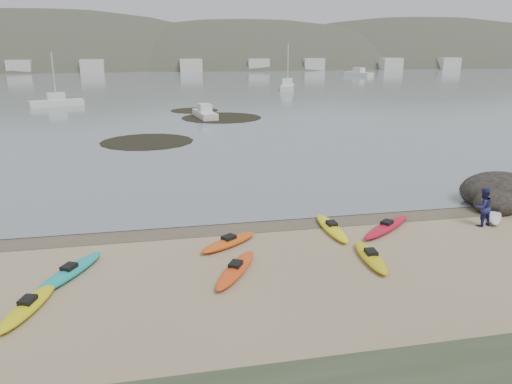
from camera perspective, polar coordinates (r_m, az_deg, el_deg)
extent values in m
plane|color=tan|center=(23.60, 0.00, -3.50)|extent=(600.00, 600.00, 0.00)
plane|color=brown|center=(23.33, 0.15, -3.73)|extent=(60.00, 60.00, 0.00)
plane|color=slate|center=(321.87, -11.21, 14.62)|extent=(1200.00, 1200.00, 0.00)
ellipsoid|color=#B61229|center=(23.32, 14.70, -3.87)|extent=(3.57, 3.01, 0.34)
ellipsoid|color=#E24613|center=(18.44, -2.34, -8.84)|extent=(2.35, 3.40, 0.34)
ellipsoid|color=teal|center=(19.42, -20.53, -8.58)|extent=(2.41, 3.65, 0.34)
ellipsoid|color=white|center=(27.02, 25.50, -2.17)|extent=(2.62, 3.40, 0.34)
ellipsoid|color=#DD5213|center=(20.87, -3.13, -5.75)|extent=(2.87, 2.34, 0.34)
ellipsoid|color=yellow|center=(17.56, -24.57, -11.78)|extent=(1.65, 3.32, 0.34)
ellipsoid|color=yellow|center=(22.68, 8.62, -4.07)|extent=(0.70, 3.64, 0.34)
ellipsoid|color=gold|center=(19.94, 12.97, -7.25)|extent=(0.94, 3.23, 0.34)
imported|color=navy|center=(25.16, 24.51, -1.59)|extent=(0.96, 0.80, 1.80)
ellipsoid|color=black|center=(29.36, 25.78, -0.55)|extent=(4.02, 3.13, 2.01)
ellipsoid|color=black|center=(27.81, 25.69, -1.63)|extent=(2.23, 2.01, 1.34)
cylinder|color=black|center=(44.47, -12.34, 5.63)|extent=(7.99, 7.99, 0.04)
cylinder|color=black|center=(58.45, -3.96, 8.46)|extent=(9.26, 9.26, 0.04)
cylinder|color=black|center=(65.38, -7.05, 9.21)|extent=(6.11, 6.11, 0.04)
cube|color=silver|center=(74.95, -21.82, 9.44)|extent=(7.27, 4.19, 0.98)
cube|color=silver|center=(58.57, -5.86, 8.82)|extent=(2.45, 6.28, 0.86)
cube|color=silver|center=(95.66, 3.61, 11.86)|extent=(4.63, 8.63, 1.16)
cube|color=silver|center=(144.12, 11.65, 13.08)|extent=(5.79, 9.09, 1.24)
ellipsoid|color=#384235|center=(222.03, -22.33, 8.41)|extent=(220.00, 120.00, 80.00)
ellipsoid|color=#384235|center=(216.65, -1.10, 10.17)|extent=(200.00, 110.00, 68.00)
ellipsoid|color=#384235|center=(255.53, 17.85, 9.94)|extent=(230.00, 130.00, 76.00)
cube|color=beige|center=(171.02, -24.98, 12.86)|extent=(7.00, 5.00, 4.00)
cube|color=beige|center=(167.40, -16.76, 13.62)|extent=(7.00, 5.00, 4.00)
cube|color=beige|center=(167.18, -8.30, 14.12)|extent=(7.00, 5.00, 4.00)
cube|color=beige|center=(170.38, 0.04, 14.33)|extent=(7.00, 5.00, 4.00)
cube|color=beige|center=(176.80, 7.92, 14.25)|extent=(7.00, 5.00, 4.00)
cube|color=beige|center=(186.13, 15.12, 13.95)|extent=(7.00, 5.00, 4.00)
cube|color=beige|center=(197.93, 21.53, 13.51)|extent=(7.00, 5.00, 4.00)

